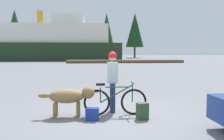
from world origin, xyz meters
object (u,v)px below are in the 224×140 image
(person_cyclist, at_px, (113,76))
(ferry_boat, at_px, (57,43))
(handbag_pannier, at_px, (92,114))
(backpack, at_px, (142,111))
(sailboat_moored, at_px, (33,57))
(dog, at_px, (70,96))
(bicycle, at_px, (115,101))

(person_cyclist, height_order, ferry_boat, ferry_boat)
(person_cyclist, relative_size, handbag_pannier, 5.42)
(backpack, xyz_separation_m, sailboat_moored, (-11.33, 37.72, 0.30))
(backpack, xyz_separation_m, handbag_pannier, (-1.30, 0.04, -0.05))
(person_cyclist, height_order, backpack, person_cyclist)
(backpack, distance_m, sailboat_moored, 39.38)
(person_cyclist, relative_size, dog, 1.17)
(backpack, distance_m, ferry_boat, 38.55)
(sailboat_moored, bearing_deg, dog, -75.79)
(handbag_pannier, relative_size, sailboat_moored, 0.04)
(person_cyclist, bearing_deg, backpack, -50.59)
(backpack, relative_size, handbag_pannier, 1.34)
(bicycle, distance_m, dog, 1.23)
(sailboat_moored, bearing_deg, backpack, -73.28)
(person_cyclist, bearing_deg, bicycle, -85.87)
(bicycle, bearing_deg, ferry_boat, 99.82)
(person_cyclist, distance_m, ferry_boat, 37.54)
(ferry_boat, relative_size, sailboat_moored, 2.74)
(dog, height_order, ferry_boat, ferry_boat)
(dog, distance_m, backpack, 1.96)
(bicycle, bearing_deg, backpack, -34.27)
(dog, bearing_deg, sailboat_moored, 104.21)
(bicycle, relative_size, sailboat_moored, 0.21)
(backpack, bearing_deg, dog, 167.24)
(dog, bearing_deg, handbag_pannier, -33.73)
(person_cyclist, xyz_separation_m, backpack, (0.70, -0.85, -0.84))
(person_cyclist, height_order, sailboat_moored, sailboat_moored)
(bicycle, distance_m, person_cyclist, 0.77)
(bicycle, xyz_separation_m, backpack, (0.67, -0.45, -0.18))
(sailboat_moored, bearing_deg, bicycle, -74.04)
(bicycle, relative_size, ferry_boat, 0.08)
(handbag_pannier, bearing_deg, ferry_boat, 98.79)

